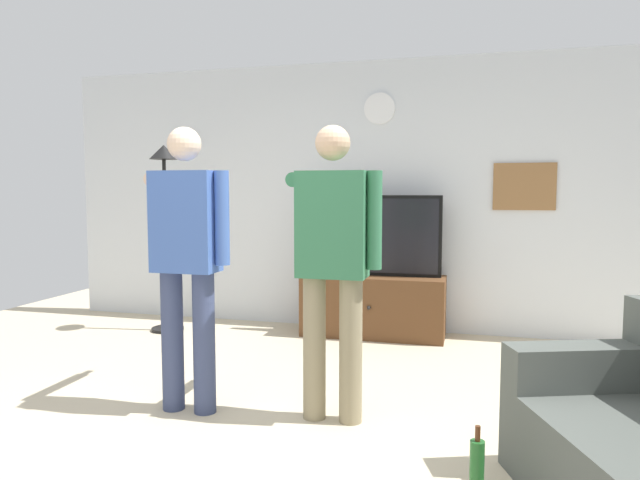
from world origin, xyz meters
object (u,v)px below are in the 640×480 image
(tv_stand, at_px, (373,306))
(wall_clock, at_px, (380,109))
(floor_lamp, at_px, (165,199))
(person_standing_nearer_lamp, at_px, (187,252))
(framed_picture, at_px, (524,187))
(beverage_bottle, at_px, (477,471))
(television, at_px, (374,235))
(person_standing_nearer_couch, at_px, (333,255))

(tv_stand, relative_size, wall_clock, 4.43)
(floor_lamp, distance_m, person_standing_nearer_lamp, 2.23)
(floor_lamp, bearing_deg, wall_clock, 16.72)
(framed_picture, relative_size, beverage_bottle, 1.57)
(person_standing_nearer_lamp, bearing_deg, floor_lamp, 123.53)
(television, relative_size, beverage_bottle, 3.58)
(wall_clock, height_order, person_standing_nearer_lamp, wall_clock)
(floor_lamp, relative_size, beverage_bottle, 5.19)
(wall_clock, xyz_separation_m, beverage_bottle, (0.95, -3.13, -2.07))
(person_standing_nearer_lamp, bearing_deg, person_standing_nearer_couch, 5.67)
(framed_picture, distance_m, person_standing_nearer_lamp, 3.33)
(framed_picture, xyz_separation_m, person_standing_nearer_couch, (-1.28, -2.37, -0.43))
(framed_picture, relative_size, floor_lamp, 0.30)
(person_standing_nearer_lamp, distance_m, beverage_bottle, 2.09)
(television, relative_size, person_standing_nearer_couch, 0.72)
(television, height_order, beverage_bottle, television)
(person_standing_nearer_lamp, bearing_deg, television, 69.65)
(television, relative_size, wall_clock, 4.16)
(person_standing_nearer_lamp, relative_size, person_standing_nearer_couch, 1.00)
(person_standing_nearer_couch, xyz_separation_m, beverage_bottle, (0.85, -0.76, -0.87))
(floor_lamp, bearing_deg, framed_picture, 10.25)
(person_standing_nearer_couch, bearing_deg, floor_lamp, 140.75)
(television, relative_size, person_standing_nearer_lamp, 0.71)
(floor_lamp, relative_size, person_standing_nearer_couch, 1.04)
(floor_lamp, height_order, person_standing_nearer_couch, floor_lamp)
(framed_picture, bearing_deg, tv_stand, -167.92)
(tv_stand, relative_size, beverage_bottle, 3.82)
(framed_picture, bearing_deg, beverage_bottle, -97.72)
(floor_lamp, bearing_deg, person_standing_nearer_couch, -39.25)
(floor_lamp, distance_m, person_standing_nearer_couch, 2.79)
(television, xyz_separation_m, person_standing_nearer_lamp, (-0.82, -2.22, 0.05))
(wall_clock, distance_m, person_standing_nearer_couch, 2.66)
(television, xyz_separation_m, floor_lamp, (-2.04, -0.37, 0.35))
(tv_stand, xyz_separation_m, wall_clock, (-0.00, 0.29, 1.93))
(wall_clock, relative_size, person_standing_nearer_couch, 0.17)
(wall_clock, xyz_separation_m, framed_picture, (1.38, 0.00, -0.77))
(tv_stand, distance_m, person_standing_nearer_lamp, 2.43)
(wall_clock, relative_size, beverage_bottle, 0.86)
(television, bearing_deg, beverage_bottle, -71.69)
(framed_picture, height_order, person_standing_nearer_lamp, person_standing_nearer_lamp)
(wall_clock, bearing_deg, television, -90.00)
(tv_stand, relative_size, person_standing_nearer_couch, 0.76)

